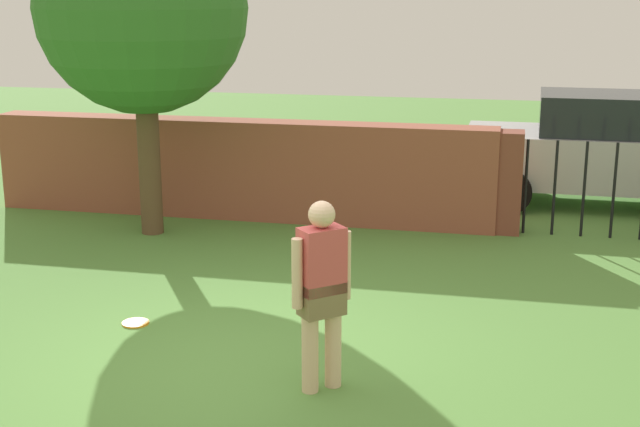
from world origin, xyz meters
name	(u,v)px	position (x,y,z in m)	size (l,w,h in m)	color
ground_plane	(232,363)	(0.00, 0.00, 0.00)	(40.00, 40.00, 0.00)	#568C3D
brick_wall	(239,169)	(-1.50, 4.98, 0.71)	(7.39, 0.50, 1.43)	brown
tree	(142,9)	(-2.41, 3.89, 3.00)	(2.75, 2.75, 4.39)	brown
person	(322,287)	(0.89, -0.32, 0.90)	(0.43, 0.40, 1.62)	beige
fence_gate	(599,187)	(3.52, 4.98, 0.70)	(2.89, 0.44, 1.40)	brown
car	(605,150)	(3.75, 6.91, 0.86)	(4.23, 1.98, 1.72)	#B7B7BC
frisbee_orange	(136,323)	(-1.24, 0.69, 0.01)	(0.27, 0.27, 0.02)	orange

